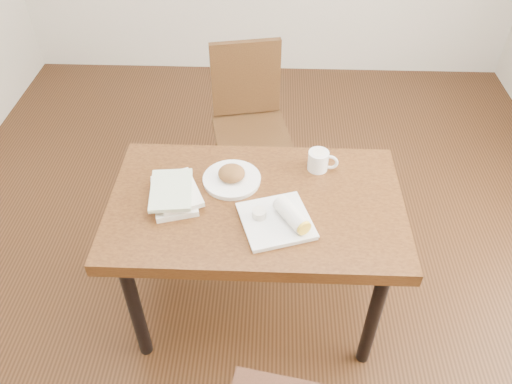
{
  "coord_description": "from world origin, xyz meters",
  "views": [
    {
      "loc": [
        0.06,
        -1.5,
        2.19
      ],
      "look_at": [
        0.0,
        0.0,
        0.8
      ],
      "focal_mm": 35.0,
      "sensor_mm": 36.0,
      "label": 1
    }
  ],
  "objects_px": {
    "table": "(256,216)",
    "coffee_mug": "(319,160)",
    "chair_far": "(249,115)",
    "plate_scone": "(232,177)",
    "plate_burrito": "(281,219)",
    "book_stack": "(174,193)"
  },
  "relations": [
    {
      "from": "table",
      "to": "coffee_mug",
      "type": "relative_size",
      "value": 9.15
    },
    {
      "from": "coffee_mug",
      "to": "book_stack",
      "type": "distance_m",
      "value": 0.65
    },
    {
      "from": "coffee_mug",
      "to": "book_stack",
      "type": "relative_size",
      "value": 0.45
    },
    {
      "from": "plate_burrito",
      "to": "book_stack",
      "type": "xyz_separation_m",
      "value": [
        -0.44,
        0.13,
        0.01
      ]
    },
    {
      "from": "plate_burrito",
      "to": "book_stack",
      "type": "relative_size",
      "value": 1.12
    },
    {
      "from": "chair_far",
      "to": "coffee_mug",
      "type": "relative_size",
      "value": 7.08
    },
    {
      "from": "table",
      "to": "plate_burrito",
      "type": "height_order",
      "value": "plate_burrito"
    },
    {
      "from": "chair_far",
      "to": "plate_burrito",
      "type": "xyz_separation_m",
      "value": [
        0.18,
        -1.06,
        0.23
      ]
    },
    {
      "from": "chair_far",
      "to": "coffee_mug",
      "type": "xyz_separation_m",
      "value": [
        0.35,
        -0.71,
        0.25
      ]
    },
    {
      "from": "table",
      "to": "coffee_mug",
      "type": "height_order",
      "value": "coffee_mug"
    },
    {
      "from": "table",
      "to": "book_stack",
      "type": "bearing_deg",
      "value": -179.55
    },
    {
      "from": "plate_scone",
      "to": "plate_burrito",
      "type": "relative_size",
      "value": 0.75
    },
    {
      "from": "table",
      "to": "coffee_mug",
      "type": "distance_m",
      "value": 0.37
    },
    {
      "from": "coffee_mug",
      "to": "book_stack",
      "type": "xyz_separation_m",
      "value": [
        -0.61,
        -0.22,
        -0.02
      ]
    },
    {
      "from": "plate_burrito",
      "to": "book_stack",
      "type": "height_order",
      "value": "plate_burrito"
    },
    {
      "from": "book_stack",
      "to": "plate_scone",
      "type": "bearing_deg",
      "value": 27.54
    },
    {
      "from": "chair_far",
      "to": "coffee_mug",
      "type": "distance_m",
      "value": 0.83
    },
    {
      "from": "chair_far",
      "to": "plate_scone",
      "type": "height_order",
      "value": "chair_far"
    },
    {
      "from": "plate_scone",
      "to": "book_stack",
      "type": "distance_m",
      "value": 0.26
    },
    {
      "from": "plate_scone",
      "to": "coffee_mug",
      "type": "relative_size",
      "value": 1.87
    },
    {
      "from": "table",
      "to": "plate_scone",
      "type": "distance_m",
      "value": 0.2
    },
    {
      "from": "table",
      "to": "plate_burrito",
      "type": "distance_m",
      "value": 0.2
    }
  ]
}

